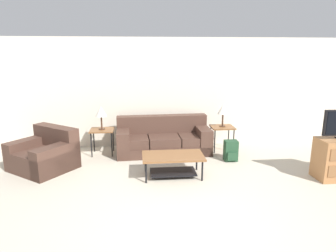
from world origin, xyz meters
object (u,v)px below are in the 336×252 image
(side_table_right, at_px, (222,129))
(coffee_table, at_px, (173,161))
(side_table_left, at_px, (102,132))
(table_lamp_left, at_px, (101,112))
(table_lamp_right, at_px, (223,110))
(armchair, at_px, (45,155))
(couch, at_px, (163,140))
(backpack, at_px, (231,151))

(side_table_right, bearing_deg, coffee_table, -133.14)
(side_table_left, height_order, table_lamp_left, table_lamp_left)
(coffee_table, height_order, table_lamp_right, table_lamp_right)
(armchair, height_order, side_table_right, armchair)
(side_table_left, bearing_deg, coffee_table, -44.44)
(coffee_table, bearing_deg, table_lamp_right, 46.86)
(couch, bearing_deg, backpack, -26.64)
(coffee_table, height_order, side_table_left, side_table_left)
(side_table_left, distance_m, table_lamp_right, 2.79)
(couch, xyz_separation_m, side_table_right, (1.38, 0.01, 0.22))
(side_table_left, bearing_deg, backpack, -14.38)
(side_table_left, relative_size, table_lamp_right, 1.11)
(couch, xyz_separation_m, coffee_table, (0.06, -1.39, 0.01))
(side_table_left, height_order, table_lamp_right, table_lamp_right)
(backpack, bearing_deg, coffee_table, -152.04)
(side_table_right, bearing_deg, armchair, -168.40)
(side_table_right, relative_size, table_lamp_left, 1.11)
(couch, bearing_deg, table_lamp_left, 179.43)
(table_lamp_right, bearing_deg, backpack, -89.85)
(side_table_right, bearing_deg, couch, -179.43)
(couch, relative_size, backpack, 4.82)
(table_lamp_left, bearing_deg, table_lamp_right, 0.00)
(side_table_left, distance_m, backpack, 2.86)
(armchair, xyz_separation_m, side_table_right, (3.80, 0.78, 0.23))
(coffee_table, relative_size, backpack, 2.54)
(side_table_left, bearing_deg, couch, -0.57)
(couch, relative_size, armchair, 1.47)
(side_table_right, bearing_deg, side_table_left, 180.00)
(armchair, bearing_deg, side_table_right, 11.60)
(table_lamp_left, relative_size, table_lamp_right, 1.00)
(coffee_table, height_order, side_table_right, side_table_right)
(couch, height_order, backpack, couch)
(side_table_right, relative_size, backpack, 1.30)
(table_lamp_left, bearing_deg, side_table_left, 0.00)
(couch, distance_m, backpack, 1.55)
(side_table_left, relative_size, table_lamp_left, 1.11)
(coffee_table, relative_size, side_table_left, 1.95)
(side_table_left, xyz_separation_m, side_table_right, (2.76, 0.00, 0.00))
(table_lamp_left, height_order, backpack, table_lamp_left)
(table_lamp_right, distance_m, backpack, 1.04)
(couch, relative_size, table_lamp_left, 4.09)
(couch, xyz_separation_m, table_lamp_left, (-1.38, 0.01, 0.67))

